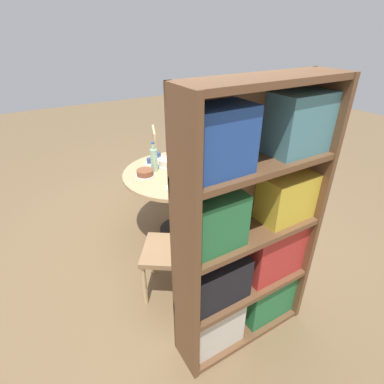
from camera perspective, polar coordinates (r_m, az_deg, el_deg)
name	(u,v)px	position (r m, az deg, el deg)	size (l,w,h in m)	color
ground_plane	(180,230)	(3.51, -2.33, -7.24)	(14.00, 14.00, 0.00)	brown
dining_table	(179,184)	(3.19, -2.55, 1.46)	(1.15, 1.15, 0.75)	black
chair_a	(165,161)	(4.01, -5.08, 5.82)	(0.54, 0.54, 0.94)	tan
chair_b	(176,245)	(2.51, -3.05, -10.06)	(0.58, 0.58, 0.94)	tan
bookshelf	(248,239)	(1.99, 10.66, -8.82)	(1.00, 0.28, 1.87)	brown
coffee_pot	(179,162)	(3.07, -2.48, 5.79)	(0.13, 0.13, 0.26)	silver
water_bottle	(154,159)	(3.11, -7.27, 6.20)	(0.07, 0.07, 0.32)	#99C6A3
cake_main	(169,162)	(3.26, -4.48, 5.68)	(0.24, 0.24, 0.08)	silver
cake_second	(145,173)	(3.05, -8.93, 3.57)	(0.20, 0.20, 0.07)	silver
cup_a	(158,155)	(3.48, -6.44, 6.93)	(0.11, 0.11, 0.06)	white
cup_b	(150,161)	(3.33, -8.08, 5.78)	(0.11, 0.11, 0.06)	white
cup_c	(205,159)	(3.36, 2.41, 6.26)	(0.11, 0.11, 0.06)	white
cup_d	(171,185)	(2.80, -3.94, 1.25)	(0.11, 0.11, 0.06)	white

